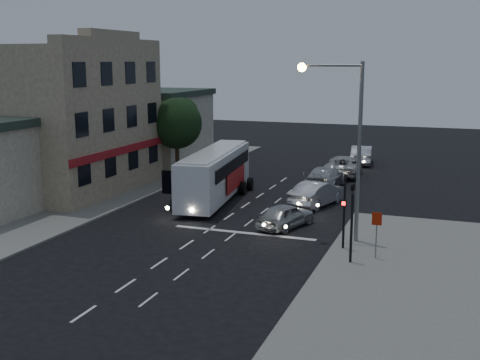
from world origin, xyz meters
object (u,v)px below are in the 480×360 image
at_px(tour_bus, 215,173).
at_px(regulatory_sign, 377,227).
at_px(car_extra, 362,155).
at_px(street_tree, 177,121).
at_px(car_sedan_a, 317,193).
at_px(car_sedan_b, 325,177).
at_px(traffic_signal_main, 344,202).
at_px(car_suv, 286,216).
at_px(streetlight, 347,131).
at_px(car_sedan_c, 343,166).
at_px(traffic_signal_side, 352,213).

distance_m(tour_bus, regulatory_sign, 14.66).
bearing_deg(car_extra, street_tree, 35.25).
xyz_separation_m(car_sedan_a, car_sedan_b, (-0.63, 5.49, 0.01)).
xyz_separation_m(car_extra, traffic_signal_main, (3.02, -25.68, 1.59)).
bearing_deg(car_suv, regulatory_sign, 162.18).
height_order(tour_bus, car_suv, tour_bus).
height_order(car_sedan_a, street_tree, street_tree).
distance_m(tour_bus, car_sedan_a, 6.85).
bearing_deg(tour_bus, streetlight, -40.78).
relative_size(traffic_signal_main, street_tree, 0.66).
height_order(car_sedan_c, street_tree, street_tree).
height_order(car_suv, street_tree, street_tree).
height_order(car_sedan_a, regulatory_sign, regulatory_sign).
bearing_deg(car_sedan_c, traffic_signal_side, 96.56).
bearing_deg(car_sedan_c, tour_bus, 56.52).
bearing_deg(streetlight, car_suv, 155.50).
xyz_separation_m(streetlight, street_tree, (-15.55, 12.82, -1.23)).
bearing_deg(street_tree, car_extra, 41.80).
xyz_separation_m(traffic_signal_main, streetlight, (-0.26, 1.42, 3.31)).
xyz_separation_m(car_sedan_b, traffic_signal_side, (4.59, -16.21, 1.63)).
bearing_deg(regulatory_sign, car_sedan_b, 110.12).
relative_size(car_suv, car_extra, 0.80).
relative_size(car_extra, regulatory_sign, 2.28).
distance_m(traffic_signal_main, street_tree, 21.38).
relative_size(car_sedan_b, traffic_signal_side, 1.33).
distance_m(tour_bus, car_sedan_c, 13.36).
xyz_separation_m(car_suv, car_extra, (0.75, 22.66, 0.14)).
distance_m(streetlight, street_tree, 20.19).
distance_m(car_suv, car_sedan_b, 11.21).
bearing_deg(street_tree, tour_bus, -47.58).
xyz_separation_m(car_sedan_b, regulatory_sign, (5.59, -15.25, 0.80)).
height_order(traffic_signal_main, traffic_signal_side, same).
bearing_deg(car_extra, car_sedan_c, 78.64).
relative_size(tour_bus, street_tree, 1.80).
bearing_deg(streetlight, car_extra, 96.49).
bearing_deg(tour_bus, car_suv, -45.19).
bearing_deg(car_suv, streetlight, 174.12).
height_order(regulatory_sign, street_tree, street_tree).
height_order(car_extra, traffic_signal_side, traffic_signal_side).
distance_m(car_suv, regulatory_sign, 6.86).
bearing_deg(car_extra, streetlight, 89.94).
bearing_deg(car_suv, car_extra, -73.27).
bearing_deg(car_sedan_b, traffic_signal_main, 106.72).
relative_size(traffic_signal_side, streetlight, 0.46).
relative_size(car_suv, car_sedan_a, 0.84).
distance_m(car_extra, traffic_signal_side, 27.95).
bearing_deg(car_suv, car_sedan_b, -70.77).
height_order(car_suv, traffic_signal_side, traffic_signal_side).
bearing_deg(traffic_signal_main, car_sedan_c, 100.26).
xyz_separation_m(tour_bus, car_suv, (6.20, -4.84, -1.14)).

